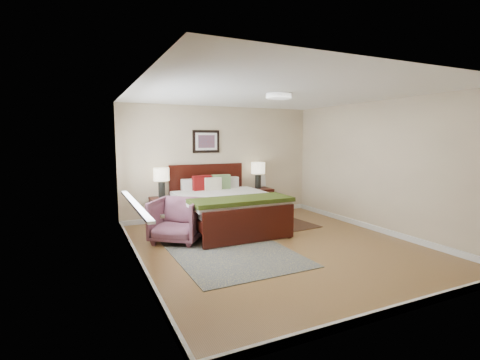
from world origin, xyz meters
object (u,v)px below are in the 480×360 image
at_px(lamp_left, 161,177).
at_px(armchair, 178,220).
at_px(nightstand_left, 162,203).
at_px(nightstand_right, 258,199).
at_px(bed, 225,201).
at_px(rug_persian, 229,250).
at_px(lamp_right, 258,171).

height_order(lamp_left, armchair, lamp_left).
distance_m(nightstand_left, nightstand_right, 2.26).
height_order(nightstand_left, lamp_left, lamp_left).
height_order(nightstand_left, armchair, armchair).
distance_m(bed, nightstand_left, 1.36).
bearing_deg(rug_persian, lamp_right, 51.20).
xyz_separation_m(nightstand_left, lamp_left, (0.00, 0.02, 0.54)).
distance_m(nightstand_left, armchair, 1.31).
height_order(bed, nightstand_left, bed).
bearing_deg(nightstand_left, armchair, -91.30).
bearing_deg(nightstand_right, lamp_left, 179.67).
bearing_deg(nightstand_right, armchair, -150.16).
height_order(nightstand_right, lamp_right, lamp_right).
xyz_separation_m(nightstand_right, lamp_right, (0.00, 0.01, 0.67)).
xyz_separation_m(lamp_left, armchair, (-0.03, -1.32, -0.62)).
xyz_separation_m(bed, lamp_left, (-1.06, 0.87, 0.44)).
height_order(armchair, rug_persian, armchair).
bearing_deg(lamp_left, lamp_right, 0.00).
xyz_separation_m(nightstand_left, rug_persian, (0.58, -2.13, -0.44)).
bearing_deg(rug_persian, lamp_left, 104.32).
bearing_deg(bed, rug_persian, -110.24).
distance_m(bed, rug_persian, 1.47).
bearing_deg(lamp_right, nightstand_left, -179.48).
height_order(lamp_right, rug_persian, lamp_right).
bearing_deg(armchair, nightstand_left, 125.01).
bearing_deg(lamp_right, armchair, -149.92).
bearing_deg(lamp_left, rug_persian, -74.82).
bearing_deg(lamp_right, nightstand_right, -90.00).
distance_m(lamp_left, rug_persian, 2.44).
bearing_deg(rug_persian, armchair, 125.78).
bearing_deg(rug_persian, nightstand_right, 51.03).
xyz_separation_m(nightstand_right, lamp_left, (-2.26, 0.01, 0.62)).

